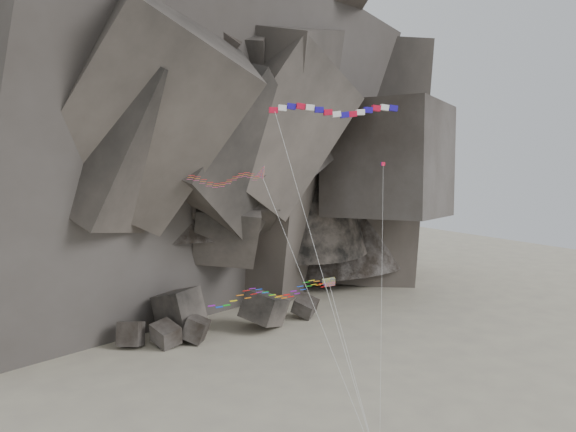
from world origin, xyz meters
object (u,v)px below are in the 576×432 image
delta_kite (223,179)px  parafoil_kite (268,293)px  banner_kite (335,111)px  pennant_kite (382,225)px

delta_kite → parafoil_kite: bearing=-60.4°
banner_kite → parafoil_kite: (-8.12, -1.55, -16.64)m
parafoil_kite → pennant_kite: bearing=7.8°
delta_kite → banner_kite: (10.88, -2.13, 6.44)m
parafoil_kite → pennant_kite: (11.55, -1.71, 5.68)m
delta_kite → banner_kite: banner_kite is taller
parafoil_kite → delta_kite: bearing=143.0°
delta_kite → banner_kite: 12.82m
banner_kite → parafoil_kite: 18.58m
pennant_kite → parafoil_kite: bearing=156.3°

